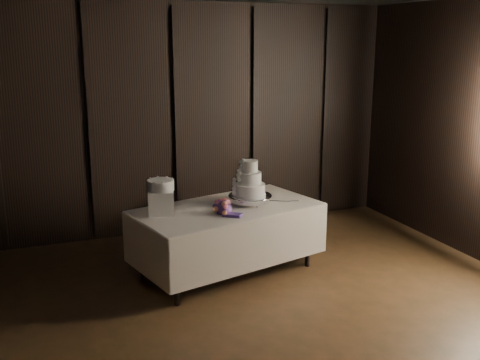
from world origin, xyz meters
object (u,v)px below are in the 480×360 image
(bouquet, at_px, (224,207))
(small_cake, at_px, (161,185))
(display_table, at_px, (227,237))
(cake_stand, at_px, (250,199))
(wedding_cake, at_px, (248,182))
(box_pedestal, at_px, (161,202))

(bouquet, xyz_separation_m, small_cake, (-0.61, 0.24, 0.24))
(display_table, relative_size, cake_stand, 4.51)
(wedding_cake, distance_m, bouquet, 0.48)
(small_cake, bearing_deg, cake_stand, 1.21)
(small_cake, bearing_deg, bouquet, -21.56)
(display_table, xyz_separation_m, cake_stand, (0.29, 0.05, 0.39))
(display_table, distance_m, small_cake, 0.97)
(display_table, xyz_separation_m, bouquet, (-0.11, -0.21, 0.41))
(wedding_cake, xyz_separation_m, small_cake, (-0.98, -0.00, 0.06))
(box_pedestal, bearing_deg, display_table, -2.55)
(display_table, bearing_deg, cake_stand, -3.80)
(box_pedestal, bearing_deg, wedding_cake, 0.27)
(cake_stand, height_order, bouquet, bouquet)
(cake_stand, height_order, wedding_cake, wedding_cake)
(display_table, height_order, wedding_cake, wedding_cake)
(display_table, bearing_deg, box_pedestal, 163.31)
(cake_stand, relative_size, small_cake, 1.74)
(small_cake, bearing_deg, box_pedestal, -90.00)
(display_table, bearing_deg, wedding_cake, -6.21)
(wedding_cake, height_order, box_pedestal, wedding_cake)
(display_table, relative_size, wedding_cake, 5.50)
(cake_stand, height_order, box_pedestal, box_pedestal)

